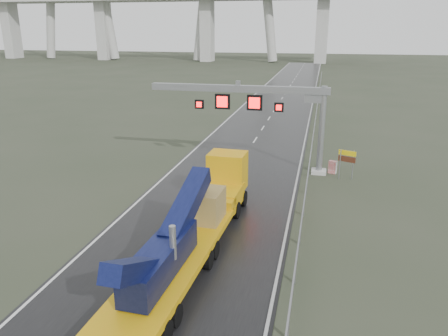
% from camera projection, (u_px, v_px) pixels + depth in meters
% --- Properties ---
extents(ground, '(400.00, 400.00, 0.00)m').
position_uv_depth(ground, '(165.00, 279.00, 21.05)').
color(ground, '#2D3625').
rests_on(ground, ground).
extents(road, '(11.00, 200.00, 0.02)m').
position_uv_depth(road, '(269.00, 119.00, 58.18)').
color(road, black).
rests_on(road, ground).
extents(guardrail, '(0.20, 140.00, 1.40)m').
position_uv_depth(guardrail, '(314.00, 132.00, 47.40)').
color(guardrail, gray).
rests_on(guardrail, ground).
extents(sign_gantry, '(14.90, 1.20, 7.42)m').
position_uv_depth(sign_gantry, '(263.00, 104.00, 35.59)').
color(sign_gantry, beige).
rests_on(sign_gantry, ground).
extents(heavy_haul_truck, '(3.42, 18.67, 4.36)m').
position_uv_depth(heavy_haul_truck, '(196.00, 219.00, 23.50)').
color(heavy_haul_truck, orange).
rests_on(heavy_haul_truck, ground).
extents(exit_sign_pair, '(1.31, 0.60, 2.40)m').
position_uv_depth(exit_sign_pair, '(347.00, 159.00, 34.42)').
color(exit_sign_pair, gray).
rests_on(exit_sign_pair, ground).
extents(striped_barrier, '(0.71, 0.54, 1.06)m').
position_uv_depth(striped_barrier, '(333.00, 167.00, 36.16)').
color(striped_barrier, red).
rests_on(striped_barrier, ground).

